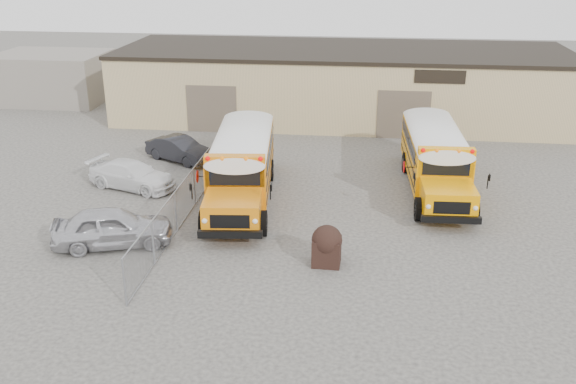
# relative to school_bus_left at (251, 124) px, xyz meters

# --- Properties ---
(ground) EXTENTS (120.00, 120.00, 0.00)m
(ground) POSITION_rel_school_bus_left_xyz_m (4.68, -10.73, -1.80)
(ground) COLOR #3E3C39
(ground) RESTS_ON ground
(warehouse) EXTENTS (30.20, 10.20, 4.67)m
(warehouse) POSITION_rel_school_bus_left_xyz_m (4.68, 9.26, 0.57)
(warehouse) COLOR tan
(warehouse) RESTS_ON ground
(chainlink_fence) EXTENTS (0.07, 18.07, 1.81)m
(chainlink_fence) POSITION_rel_school_bus_left_xyz_m (-1.32, -7.73, -0.90)
(chainlink_fence) COLOR gray
(chainlink_fence) RESTS_ON ground
(distant_building_left) EXTENTS (8.00, 6.00, 3.60)m
(distant_building_left) POSITION_rel_school_bus_left_xyz_m (-17.32, 11.27, 0.00)
(distant_building_left) COLOR gray
(distant_building_left) RESTS_ON ground
(school_bus_left) EXTENTS (3.70, 10.84, 3.11)m
(school_bus_left) POSITION_rel_school_bus_left_xyz_m (0.00, 0.00, 0.00)
(school_bus_left) COLOR orange
(school_bus_left) RESTS_ON ground
(school_bus_right) EXTENTS (3.20, 10.35, 3.00)m
(school_bus_right) POSITION_rel_school_bus_left_xyz_m (9.62, 2.22, -0.06)
(school_bus_right) COLOR #FF9B00
(school_bus_right) RESTS_ON ground
(tarp_bundle) EXTENTS (1.16, 1.16, 1.58)m
(tarp_bundle) POSITION_rel_school_bus_left_xyz_m (5.14, -12.89, -0.99)
(tarp_bundle) COLOR black
(tarp_bundle) RESTS_ON ground
(car_silver) EXTENTS (5.06, 3.22, 1.60)m
(car_silver) POSITION_rel_school_bus_left_xyz_m (-3.46, -12.32, -1.00)
(car_silver) COLOR silver
(car_silver) RESTS_ON ground
(car_white) EXTENTS (4.92, 3.18, 1.33)m
(car_white) POSITION_rel_school_bus_left_xyz_m (-4.94, -5.97, -1.14)
(car_white) COLOR white
(car_white) RESTS_ON ground
(car_dark) EXTENTS (4.29, 3.21, 1.35)m
(car_dark) POSITION_rel_school_bus_left_xyz_m (-3.77, -1.63, -1.12)
(car_dark) COLOR black
(car_dark) RESTS_ON ground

